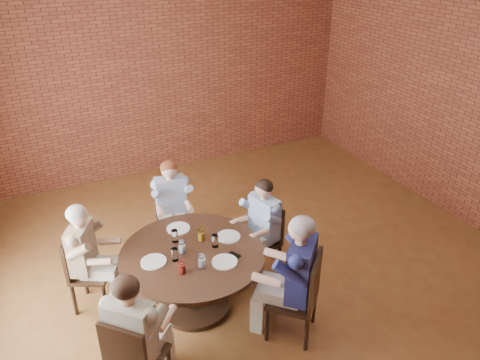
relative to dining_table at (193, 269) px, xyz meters
name	(u,v)px	position (x,y,z in m)	size (l,w,h in m)	color
floor	(263,284)	(0.85, 0.00, -0.53)	(7.00, 7.00, 0.00)	brown
wall_back	(161,72)	(0.85, 3.50, 1.17)	(7.00, 7.00, 0.00)	brown
dining_table	(193,269)	(0.00, 0.00, 0.00)	(1.51, 1.51, 0.75)	black
chair_a	(265,236)	(1.00, 0.25, -0.04)	(0.47, 0.47, 0.89)	black
diner_a	(261,229)	(0.93, 0.23, 0.10)	(0.48, 0.59, 1.25)	#4673B6
chair_b	(172,215)	(0.16, 1.19, -0.04)	(0.44, 0.44, 0.89)	black
diner_b	(172,208)	(0.15, 1.12, 0.10)	(0.48, 0.59, 1.25)	#96A2BF
chair_c	(84,269)	(-1.04, 0.57, -0.04)	(0.54, 0.54, 0.90)	black
diner_c	(89,258)	(-0.97, 0.53, 0.11)	(0.49, 0.60, 1.27)	brown
chair_d	(133,358)	(-0.87, -0.85, -0.02)	(0.60, 0.60, 0.93)	black
diner_d	(136,337)	(-0.81, -0.79, 0.13)	(0.52, 0.65, 1.33)	#C8AF9D
chair_e	(302,294)	(0.83, -0.82, 0.00)	(0.65, 0.65, 0.97)	black
diner_e	(294,278)	(0.76, -0.76, 0.17)	(0.57, 0.70, 1.40)	#1D2051
plate_a	(228,237)	(0.45, 0.08, 0.23)	(0.26, 0.26, 0.01)	white
plate_b	(178,228)	(0.01, 0.47, 0.23)	(0.26, 0.26, 0.01)	white
plate_c	(154,262)	(-0.41, 0.01, 0.23)	(0.26, 0.26, 0.01)	white
plate_d	(225,262)	(0.23, -0.30, 0.23)	(0.26, 0.26, 0.01)	white
glass_a	(215,241)	(0.25, -0.01, 0.29)	(0.07, 0.07, 0.14)	white
glass_b	(201,235)	(0.16, 0.16, 0.29)	(0.07, 0.07, 0.14)	white
glass_c	(175,236)	(-0.10, 0.26, 0.29)	(0.07, 0.07, 0.14)	white
glass_d	(182,247)	(-0.09, 0.04, 0.29)	(0.07, 0.07, 0.14)	white
glass_e	(175,254)	(-0.20, -0.05, 0.29)	(0.07, 0.07, 0.14)	white
glass_f	(182,267)	(-0.21, -0.27, 0.29)	(0.07, 0.07, 0.14)	white
glass_g	(202,261)	(0.00, -0.26, 0.29)	(0.07, 0.07, 0.14)	white
smartphone	(234,255)	(0.37, -0.24, 0.23)	(0.07, 0.13, 0.01)	black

